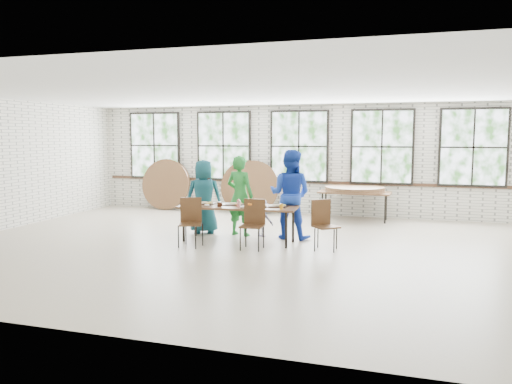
# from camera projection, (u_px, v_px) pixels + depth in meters

# --- Properties ---
(room) EXTENTS (12.00, 12.00, 12.00)m
(room) POSITION_uv_depth(u_px,v_px,m) (299.00, 148.00, 13.63)
(room) COLOR #B1A78D
(room) RESTS_ON ground
(dining_table) EXTENTS (2.44, 0.94, 0.74)m
(dining_table) POSITION_uv_depth(u_px,v_px,m) (238.00, 208.00, 10.14)
(dining_table) COLOR brown
(dining_table) RESTS_ON ground
(chair_near_left) EXTENTS (0.54, 0.53, 0.95)m
(chair_near_left) POSITION_uv_depth(u_px,v_px,m) (191.00, 218.00, 9.78)
(chair_near_left) COLOR #4B2E19
(chair_near_left) RESTS_ON ground
(chair_near_right) EXTENTS (0.43, 0.42, 0.95)m
(chair_near_right) POSITION_uv_depth(u_px,v_px,m) (253.00, 220.00, 9.55)
(chair_near_right) COLOR #4B2E19
(chair_near_right) RESTS_ON ground
(chair_spare) EXTENTS (0.58, 0.58, 0.95)m
(chair_spare) POSITION_uv_depth(u_px,v_px,m) (323.00, 220.00, 9.48)
(chair_spare) COLOR #4B2E19
(chair_spare) RESTS_ON ground
(adult_teal) EXTENTS (0.91, 0.72, 1.64)m
(adult_teal) POSITION_uv_depth(u_px,v_px,m) (204.00, 197.00, 11.04)
(adult_teal) COLOR #175158
(adult_teal) RESTS_ON ground
(adult_green) EXTENTS (0.71, 0.55, 1.74)m
(adult_green) POSITION_uv_depth(u_px,v_px,m) (240.00, 196.00, 10.79)
(adult_green) COLOR #238330
(adult_green) RESTS_ON ground
(toddler) EXTENTS (0.58, 0.41, 0.81)m
(toddler) POSITION_uv_depth(u_px,v_px,m) (262.00, 218.00, 10.70)
(toddler) COLOR #1B133E
(toddler) RESTS_ON ground
(adult_blue) EXTENTS (0.99, 0.81, 1.87)m
(adult_blue) POSITION_uv_depth(u_px,v_px,m) (290.00, 194.00, 10.46)
(adult_blue) COLOR #183BAD
(adult_blue) RESTS_ON ground
(storage_table) EXTENTS (1.84, 0.85, 0.74)m
(storage_table) POSITION_uv_depth(u_px,v_px,m) (355.00, 194.00, 12.74)
(storage_table) COLOR brown
(storage_table) RESTS_ON ground
(tabletop_clutter) EXTENTS (2.00, 0.61, 0.11)m
(tabletop_clutter) POSITION_uv_depth(u_px,v_px,m) (242.00, 205.00, 10.07)
(tabletop_clutter) COLOR black
(tabletop_clutter) RESTS_ON dining_table
(round_tops_stacked) EXTENTS (1.50, 1.50, 0.13)m
(round_tops_stacked) POSITION_uv_depth(u_px,v_px,m) (355.00, 189.00, 12.73)
(round_tops_stacked) COLOR brown
(round_tops_stacked) RESTS_ON storage_table
(round_tops_leaning) EXTENTS (4.20, 0.47, 1.49)m
(round_tops_leaning) POSITION_uv_depth(u_px,v_px,m) (206.00, 186.00, 14.31)
(round_tops_leaning) COLOR brown
(round_tops_leaning) RESTS_ON ground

